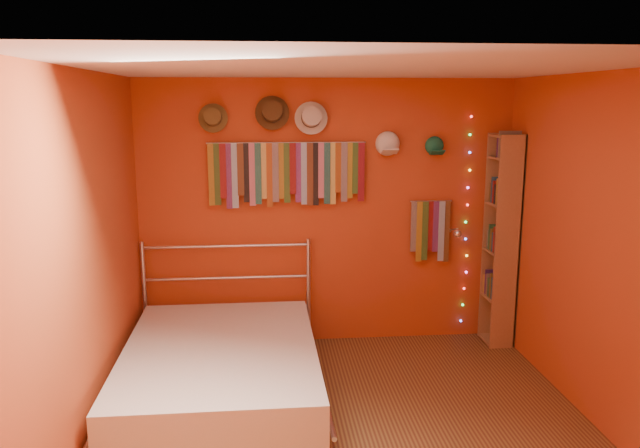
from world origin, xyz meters
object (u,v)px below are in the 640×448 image
object	(u,v)px
reading_lamp	(456,233)
bookshelf	(505,239)
bed	(221,371)
tie_rack	(286,172)

from	to	relation	value
reading_lamp	bookshelf	distance (m)	0.49
reading_lamp	bed	world-z (taller)	reading_lamp
reading_lamp	bookshelf	bearing A→B (deg)	3.05
tie_rack	bookshelf	size ratio (longest dim) A/B	0.72
tie_rack	bookshelf	xyz separation A→B (m)	(2.04, -0.15, -0.64)
reading_lamp	bed	distance (m)	2.47
tie_rack	bed	distance (m)	1.89
reading_lamp	bed	bearing A→B (deg)	-156.33
reading_lamp	bookshelf	size ratio (longest dim) A/B	0.16
bookshelf	bed	distance (m)	2.88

